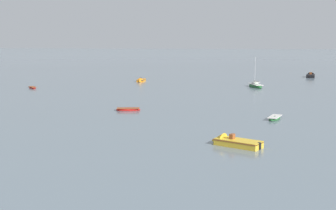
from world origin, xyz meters
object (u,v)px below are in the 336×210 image
sailboat_moored_0 (255,86)px  motorboat_moored_7 (311,76)px  motorboat_moored_5 (141,81)px  rowboat_moored_0 (32,88)px  motorboat_moored_1 (231,143)px  rowboat_moored_5 (275,118)px  rowboat_moored_3 (128,110)px

sailboat_moored_0 → motorboat_moored_7: size_ratio=1.08×
motorboat_moored_5 → motorboat_moored_7: motorboat_moored_7 is taller
rowboat_moored_0 → motorboat_moored_7: 74.11m
motorboat_moored_1 → rowboat_moored_5: 16.67m
rowboat_moored_3 → rowboat_moored_5: (21.12, -4.35, 0.00)m
motorboat_moored_1 → motorboat_moored_5: size_ratio=1.22×
motorboat_moored_1 → motorboat_moored_7: (21.60, 83.45, 0.03)m
rowboat_moored_3 → rowboat_moored_5: 21.56m
rowboat_moored_3 → motorboat_moored_1: bearing=-62.9°
rowboat_moored_3 → motorboat_moored_7: bearing=49.4°
motorboat_moored_1 → rowboat_moored_0: bearing=-19.3°
motorboat_moored_7 → motorboat_moored_5: bearing=125.2°
rowboat_moored_3 → sailboat_moored_0: bearing=49.5°
rowboat_moored_0 → rowboat_moored_5: rowboat_moored_5 is taller
rowboat_moored_0 → motorboat_moored_7: motorboat_moored_7 is taller
rowboat_moored_0 → rowboat_moored_3: (27.21, -26.37, 0.02)m
motorboat_moored_7 → rowboat_moored_5: motorboat_moored_7 is taller
rowboat_moored_0 → motorboat_moored_1: (42.57, -46.36, 0.12)m
sailboat_moored_0 → rowboat_moored_3: bearing=131.8°
rowboat_moored_0 → sailboat_moored_0: size_ratio=0.44×
rowboat_moored_3 → motorboat_moored_5: size_ratio=0.81×
motorboat_moored_1 → sailboat_moored_0: bearing=-67.2°
sailboat_moored_0 → rowboat_moored_0: bearing=82.6°
rowboat_moored_0 → sailboat_moored_0: 48.60m
motorboat_moored_5 → rowboat_moored_5: (28.05, -48.07, -0.06)m
sailboat_moored_0 → rowboat_moored_3: (-20.54, -35.40, -0.14)m
rowboat_moored_0 → motorboat_moored_7: size_ratio=0.48×
sailboat_moored_0 → rowboat_moored_5: (0.58, -39.75, -0.14)m
rowboat_moored_0 → rowboat_moored_3: 37.90m
motorboat_moored_5 → rowboat_moored_3: bearing=8.0°
rowboat_moored_0 → motorboat_moored_5: bearing=88.1°
rowboat_moored_3 → rowboat_moored_5: size_ratio=0.98×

